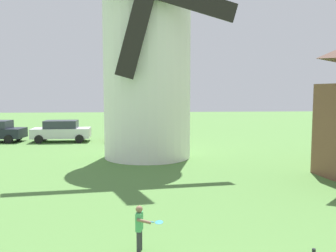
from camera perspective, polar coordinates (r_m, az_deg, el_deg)
name	(u,v)px	position (r m, az deg, el deg)	size (l,w,h in m)	color
windmill	(147,46)	(20.20, -3.37, 12.48)	(8.58, 5.52, 12.81)	white
player_far	(140,225)	(8.60, -4.38, -15.42)	(0.65, 0.58, 1.07)	#333338
parked_car_silver	(61,131)	(27.43, -16.54, -0.72)	(4.17, 1.97, 1.56)	silver
parked_car_red	(135,130)	(26.85, -5.22, -0.64)	(4.28, 2.12, 1.56)	red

